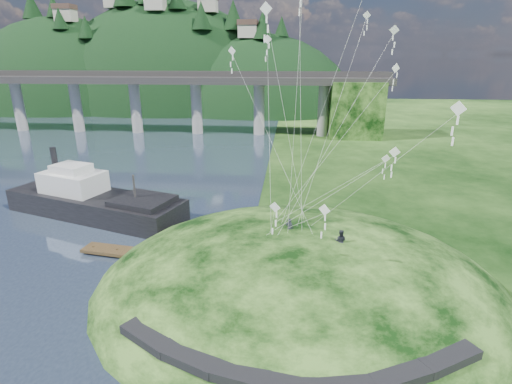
{
  "coord_description": "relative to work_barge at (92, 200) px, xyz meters",
  "views": [
    {
      "loc": [
        7.06,
        -28.14,
        18.82
      ],
      "look_at": [
        4.0,
        6.0,
        7.0
      ],
      "focal_mm": 28.0,
      "sensor_mm": 36.0,
      "label": 1
    }
  ],
  "objects": [
    {
      "name": "kite_swarm",
      "position": [
        27.01,
        -12.77,
        15.7
      ],
      "size": [
        15.79,
        17.15,
        19.13
      ],
      "color": "white",
      "rests_on": "ground"
    },
    {
      "name": "ground",
      "position": [
        17.0,
        -15.69,
        -2.02
      ],
      "size": [
        320.0,
        320.0,
        0.0
      ],
      "primitive_type": "plane",
      "color": "black",
      "rests_on": "ground"
    },
    {
      "name": "footpath",
      "position": [
        24.46,
        -25.44,
        0.06
      ],
      "size": [
        22.29,
        5.84,
        0.83
      ],
      "color": "black",
      "rests_on": "ground"
    },
    {
      "name": "work_barge",
      "position": [
        0.0,
        0.0,
        0.0
      ],
      "size": [
        23.87,
        13.21,
        8.07
      ],
      "color": "black",
      "rests_on": "ground"
    },
    {
      "name": "grass_hill",
      "position": [
        25.0,
        -13.69,
        -3.52
      ],
      "size": [
        36.0,
        32.0,
        13.0
      ],
      "color": "black",
      "rests_on": "ground"
    },
    {
      "name": "wooden_dock",
      "position": [
        9.76,
        -10.1,
        -1.63
      ],
      "size": [
        12.49,
        3.72,
        0.88
      ],
      "color": "#3B2B18",
      "rests_on": "ground"
    },
    {
      "name": "kite_flyers",
      "position": [
        26.99,
        -14.29,
        3.82
      ],
      "size": [
        4.95,
        2.59,
        1.9
      ],
      "color": "#252631",
      "rests_on": "ground"
    },
    {
      "name": "far_ridge",
      "position": [
        -26.58,
        106.48,
        -9.46
      ],
      "size": [
        153.0,
        70.0,
        94.5
      ],
      "color": "black",
      "rests_on": "ground"
    },
    {
      "name": "bridge",
      "position": [
        -9.46,
        54.37,
        7.68
      ],
      "size": [
        160.0,
        11.0,
        15.0
      ],
      "color": "#2D2B2B",
      "rests_on": "ground"
    }
  ]
}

